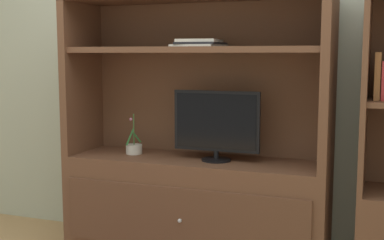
# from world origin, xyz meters

# --- Properties ---
(painted_rear_wall) EXTENTS (6.00, 0.10, 2.80)m
(painted_rear_wall) POSITION_xyz_m (0.00, 0.75, 1.40)
(painted_rear_wall) COLOR #ADB29E
(painted_rear_wall) RESTS_ON ground_plane
(media_console) EXTENTS (1.65, 0.51, 1.66)m
(media_console) POSITION_xyz_m (0.00, 0.41, 0.52)
(media_console) COLOR brown
(media_console) RESTS_ON ground_plane
(tv_monitor) EXTENTS (0.54, 0.18, 0.43)m
(tv_monitor) POSITION_xyz_m (0.15, 0.38, 0.87)
(tv_monitor) COLOR black
(tv_monitor) RESTS_ON media_console
(potted_plant) EXTENTS (0.11, 0.12, 0.26)m
(potted_plant) POSITION_xyz_m (-0.43, 0.41, 0.68)
(potted_plant) COLOR beige
(potted_plant) RESTS_ON media_console
(magazine_stack) EXTENTS (0.28, 0.33, 0.04)m
(magazine_stack) POSITION_xyz_m (0.04, 0.39, 1.36)
(magazine_stack) COLOR silver
(magazine_stack) RESTS_ON media_console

